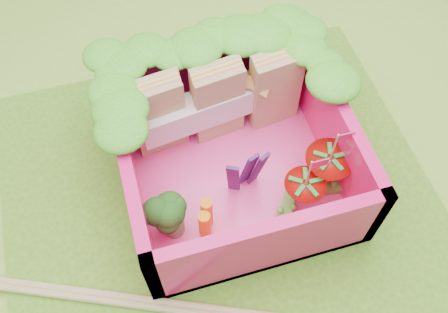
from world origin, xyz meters
TOP-DOWN VIEW (x-y plane):
  - ground at (0.00, 0.00)m, footprint 14.00×14.00m
  - placemat at (0.00, 0.00)m, footprint 2.60×2.60m
  - bento_floor at (0.12, 0.25)m, footprint 1.30×1.30m
  - bento_box at (0.12, 0.25)m, footprint 1.30×1.30m
  - lettuce_ruffle at (0.12, 0.74)m, footprint 1.43×0.83m
  - sandwich_stack at (0.13, 0.60)m, footprint 1.07×0.30m
  - broccoli at (-0.32, -0.03)m, footprint 0.30×0.30m
  - carrot_sticks at (-0.14, -0.07)m, footprint 0.10×0.13m
  - purple_wedges at (0.16, 0.12)m, footprint 0.23×0.08m
  - strawberry_left at (0.44, -0.07)m, footprint 0.24×0.24m
  - strawberry_right at (0.62, 0.02)m, footprint 0.29×0.29m
  - snap_peas at (0.48, -0.07)m, footprint 0.56×0.31m
  - chopsticks at (-0.98, -0.22)m, footprint 2.21×0.99m

SIDE VIEW (x-z plane):
  - ground at x=0.00m, z-range 0.00..0.00m
  - placemat at x=0.00m, z-range 0.00..0.03m
  - chopsticks at x=-0.98m, z-range 0.03..0.07m
  - bento_floor at x=0.12m, z-range 0.03..0.08m
  - snap_peas at x=0.48m, z-range 0.08..0.13m
  - carrot_sticks at x=-0.14m, z-range 0.07..0.33m
  - strawberry_left at x=0.44m, z-range -0.03..0.45m
  - strawberry_right at x=0.62m, z-range -0.03..0.49m
  - purple_wedges at x=0.16m, z-range 0.08..0.46m
  - broccoli at x=-0.32m, z-range 0.13..0.41m
  - bento_box at x=0.12m, z-range 0.03..0.58m
  - sandwich_stack at x=0.13m, z-range 0.07..0.63m
  - lettuce_ruffle at x=0.12m, z-range 0.58..0.69m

